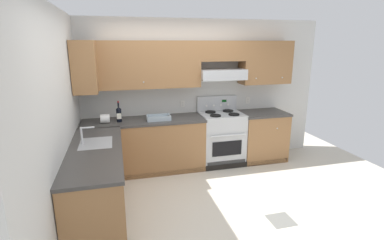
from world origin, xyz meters
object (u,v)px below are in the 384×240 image
(bowl, at_px, (159,118))
(paper_towel_roll, at_px, (105,119))
(stove, at_px, (221,138))
(wine_bottle, at_px, (119,114))

(bowl, bearing_deg, paper_towel_roll, 178.11)
(stove, xyz_separation_m, wine_bottle, (-1.77, -0.03, 0.56))
(stove, relative_size, wine_bottle, 3.55)
(stove, bearing_deg, wine_bottle, -179.00)
(wine_bottle, distance_m, bowl, 0.64)
(paper_towel_roll, bearing_deg, wine_bottle, 5.27)
(wine_bottle, bearing_deg, bowl, -4.36)
(stove, bearing_deg, bowl, -176.04)
(bowl, height_order, paper_towel_roll, paper_towel_roll)
(paper_towel_roll, bearing_deg, stove, 1.47)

